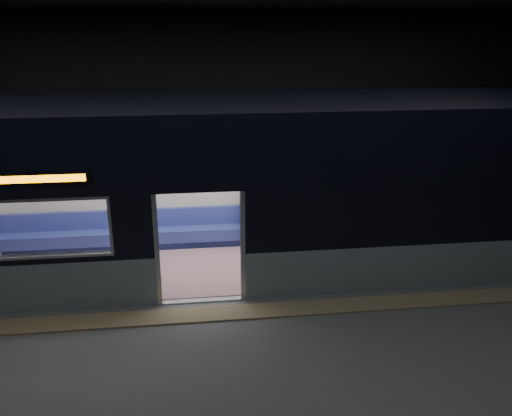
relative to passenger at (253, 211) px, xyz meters
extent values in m
cube|color=#47494C|center=(-1.22, -3.55, -0.81)|extent=(24.00, 14.00, 0.01)
cube|color=black|center=(-1.22, -3.55, 4.17)|extent=(24.00, 14.00, 0.04)
cube|color=black|center=(-1.22, 3.43, 1.69)|extent=(24.00, 0.04, 5.00)
cube|color=#8C7F59|center=(-1.22, -3.00, -0.79)|extent=(22.80, 0.50, 0.03)
cube|color=gray|center=(3.63, -2.49, -0.36)|extent=(8.30, 0.12, 0.90)
cube|color=black|center=(3.63, -2.49, 1.24)|extent=(8.30, 0.12, 2.30)
cube|color=black|center=(-1.22, -2.49, 1.82)|extent=(1.40, 0.12, 1.15)
cube|color=#B7BABC|center=(-1.96, -2.49, 0.22)|extent=(0.08, 0.14, 2.05)
cube|color=#B7BABC|center=(-0.48, -2.49, 0.22)|extent=(0.08, 0.14, 2.05)
cube|color=black|center=(-3.67, -2.57, 1.58)|extent=(1.50, 0.04, 0.18)
cube|color=#FF8E00|center=(-3.67, -2.58, 1.58)|extent=(1.34, 0.03, 0.12)
cube|color=beige|center=(-1.22, 0.39, 0.79)|extent=(18.00, 0.12, 3.20)
cube|color=black|center=(-1.22, -1.05, 2.47)|extent=(18.00, 3.00, 0.15)
cube|color=gray|center=(-1.22, -1.05, -0.79)|extent=(17.76, 2.76, 0.04)
cube|color=beige|center=(-1.22, -1.05, 1.54)|extent=(17.76, 2.76, 0.10)
cube|color=#323D90|center=(-1.22, 0.07, -0.56)|extent=(11.00, 0.48, 0.41)
cube|color=#323D90|center=(-1.22, 0.26, -0.16)|extent=(11.00, 0.10, 0.40)
cube|color=#755557|center=(-4.52, -2.14, -0.56)|extent=(4.40, 0.48, 0.41)
cube|color=#755557|center=(2.08, -2.14, -0.56)|extent=(4.40, 0.48, 0.41)
cylinder|color=silver|center=(-2.17, -2.18, 0.36)|extent=(0.04, 0.04, 2.26)
cylinder|color=silver|center=(-2.17, 0.08, 0.36)|extent=(0.04, 0.04, 2.26)
cylinder|color=silver|center=(-0.27, -2.18, 0.36)|extent=(0.04, 0.04, 2.26)
cylinder|color=silver|center=(-0.27, 0.08, 0.36)|extent=(0.04, 0.04, 2.26)
cylinder|color=silver|center=(-1.22, 0.03, 1.14)|extent=(11.00, 0.03, 0.03)
cube|color=black|center=(-0.11, -0.15, -0.28)|extent=(0.17, 0.47, 0.16)
cube|color=black|center=(0.11, -0.15, -0.28)|extent=(0.17, 0.47, 0.16)
cylinder|color=black|center=(-0.11, -0.37, -0.55)|extent=(0.11, 0.11, 0.43)
cylinder|color=black|center=(0.11, -0.37, -0.55)|extent=(0.11, 0.11, 0.43)
cube|color=#D05797|center=(0.00, 0.04, -0.26)|extent=(0.40, 0.22, 0.20)
cylinder|color=#D05797|center=(0.00, 0.07, 0.10)|extent=(0.42, 0.42, 0.53)
sphere|color=tan|center=(0.00, 0.05, 0.47)|extent=(0.21, 0.21, 0.21)
sphere|color=black|center=(0.00, 0.09, 0.51)|extent=(0.22, 0.22, 0.22)
cube|color=black|center=(-0.04, -0.23, -0.12)|extent=(0.29, 0.25, 0.14)
cube|color=white|center=(2.73, 0.31, 0.70)|extent=(1.11, 0.03, 0.72)
camera|label=1|loc=(-1.35, -11.19, 3.92)|focal=38.00mm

